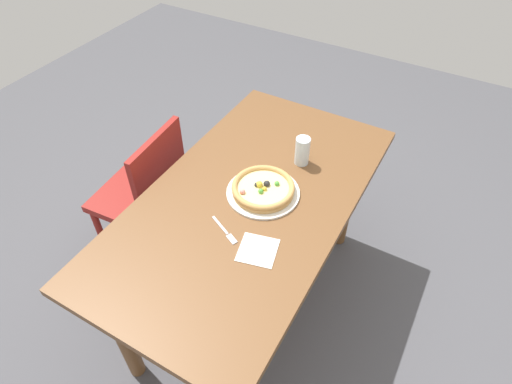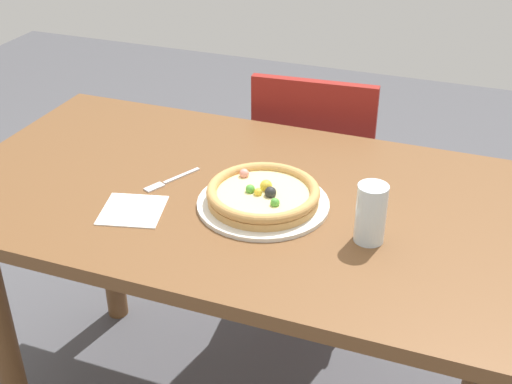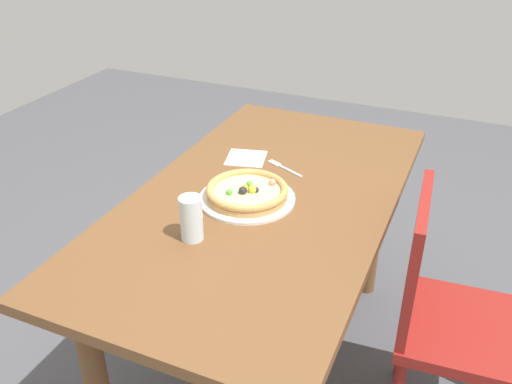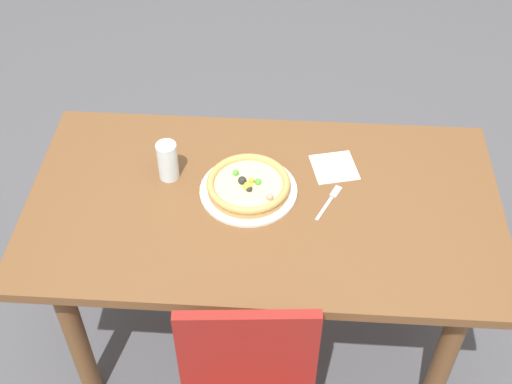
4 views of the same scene
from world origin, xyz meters
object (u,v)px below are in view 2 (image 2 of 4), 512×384
pizza (263,194)px  drinking_glass (371,213)px  chair_near (317,179)px  fork (168,181)px  napkin (133,210)px  dining_table (249,233)px  plate (263,204)px

pizza → drinking_glass: (-0.26, 0.05, 0.04)m
pizza → chair_near: bearing=-86.1°
fork → drinking_glass: drinking_glass is taller
chair_near → fork: (0.21, 0.64, 0.29)m
chair_near → napkin: chair_near is taller
dining_table → drinking_glass: drinking_glass is taller
dining_table → fork: fork is taller
dining_table → chair_near: bearing=-90.5°
drinking_glass → fork: bearing=-8.3°
pizza → fork: pizza is taller
pizza → napkin: 0.30m
dining_table → plate: plate is taller
chair_near → drinking_glass: 0.85m
pizza → drinking_glass: 0.27m
plate → drinking_glass: drinking_glass is taller
dining_table → plate: size_ratio=4.80×
fork → pizza: bearing=111.1°
napkin → chair_near: bearing=-106.2°
chair_near → fork: 0.73m
dining_table → fork: (0.21, 0.02, 0.12)m
pizza → napkin: bearing=25.2°
chair_near → pizza: size_ratio=3.31×
fork → drinking_glass: 0.53m
fork → dining_table: bearing=120.9°
dining_table → napkin: (0.22, 0.17, 0.12)m
pizza → drinking_glass: drinking_glass is taller
chair_near → plate: bearing=-90.4°
pizza → napkin: size_ratio=1.89×
chair_near → napkin: 0.87m
chair_near → fork: size_ratio=5.64×
dining_table → fork: size_ratio=9.58×
pizza → fork: 0.26m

